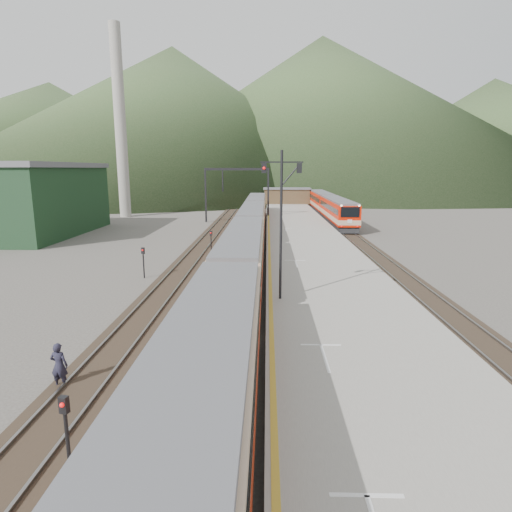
{
  "coord_description": "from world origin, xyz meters",
  "views": [
    {
      "loc": [
        1.63,
        -8.81,
        7.89
      ],
      "look_at": [
        0.89,
        19.9,
        2.0
      ],
      "focal_mm": 30.0,
      "sensor_mm": 36.0,
      "label": 1
    }
  ],
  "objects_px": {
    "second_train": "(328,207)",
    "worker": "(59,365)",
    "main_train": "(249,237)",
    "signal_mast": "(281,211)"
  },
  "relations": [
    {
      "from": "main_train",
      "to": "second_train",
      "type": "height_order",
      "value": "second_train"
    },
    {
      "from": "second_train",
      "to": "signal_mast",
      "type": "distance_m",
      "value": 48.14
    },
    {
      "from": "signal_mast",
      "to": "worker",
      "type": "height_order",
      "value": "signal_mast"
    },
    {
      "from": "main_train",
      "to": "signal_mast",
      "type": "height_order",
      "value": "signal_mast"
    },
    {
      "from": "main_train",
      "to": "signal_mast",
      "type": "bearing_deg",
      "value": -81.34
    },
    {
      "from": "main_train",
      "to": "signal_mast",
      "type": "relative_size",
      "value": 9.46
    },
    {
      "from": "second_train",
      "to": "main_train",
      "type": "bearing_deg",
      "value": -110.01
    },
    {
      "from": "second_train",
      "to": "worker",
      "type": "distance_m",
      "value": 57.78
    },
    {
      "from": "main_train",
      "to": "second_train",
      "type": "relative_size",
      "value": 2.01
    },
    {
      "from": "signal_mast",
      "to": "worker",
      "type": "distance_m",
      "value": 12.48
    }
  ]
}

